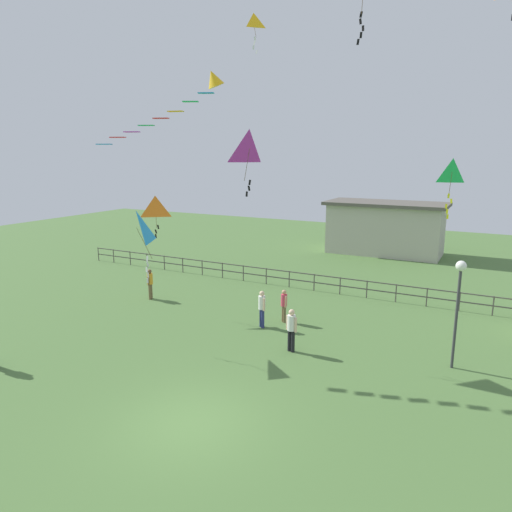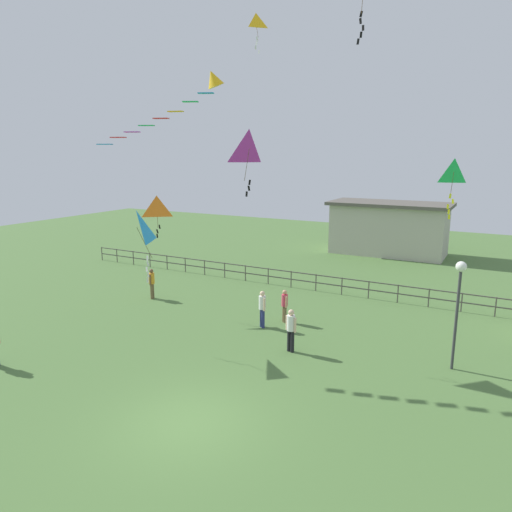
% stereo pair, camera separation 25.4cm
% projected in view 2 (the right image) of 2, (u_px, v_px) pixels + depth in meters
% --- Properties ---
extents(ground_plane, '(80.00, 80.00, 0.00)m').
position_uv_depth(ground_plane, '(188.00, 423.00, 13.11)').
color(ground_plane, '#4C7038').
extents(lamppost, '(0.36, 0.36, 3.89)m').
position_uv_depth(lamppost, '(459.00, 290.00, 15.85)').
color(lamppost, '#38383D').
rests_on(lamppost, ground_plane).
extents(person_0, '(0.42, 0.34, 1.64)m').
position_uv_depth(person_0, '(262.00, 307.00, 20.24)').
color(person_0, navy).
rests_on(person_0, ground_plane).
extents(person_1, '(0.30, 0.46, 1.59)m').
position_uv_depth(person_1, '(152.00, 282.00, 24.33)').
color(person_1, brown).
rests_on(person_1, ground_plane).
extents(person_3, '(0.49, 0.31, 1.69)m').
position_uv_depth(person_3, '(291.00, 328.00, 17.70)').
color(person_3, black).
rests_on(person_3, ground_plane).
extents(person_4, '(0.36, 0.33, 1.51)m').
position_uv_depth(person_4, '(285.00, 304.00, 20.88)').
color(person_4, brown).
rests_on(person_4, ground_plane).
extents(kite_1, '(1.01, 1.29, 2.78)m').
position_uv_depth(kite_1, '(137.00, 229.00, 17.78)').
color(kite_1, '#198CD1').
extents(kite_3, '(0.86, 0.86, 2.01)m').
position_uv_depth(kite_3, '(256.00, 24.00, 24.47)').
color(kite_3, yellow).
extents(kite_4, '(0.89, 0.74, 2.50)m').
position_uv_depth(kite_4, '(454.00, 174.00, 19.16)').
color(kite_4, '#1EB759').
extents(kite_6, '(1.01, 0.92, 1.98)m').
position_uv_depth(kite_6, '(157.00, 207.00, 22.11)').
color(kite_6, orange).
extents(kite_7, '(1.21, 1.20, 2.39)m').
position_uv_depth(kite_7, '(249.00, 150.00, 17.11)').
color(kite_7, '#B22DB2').
extents(streamer_kite, '(4.77, 2.14, 2.64)m').
position_uv_depth(streamer_kite, '(205.00, 85.00, 16.62)').
color(streamer_kite, yellow).
extents(waterfront_railing, '(36.01, 0.06, 0.95)m').
position_uv_depth(waterfront_railing, '(340.00, 283.00, 25.14)').
color(waterfront_railing, '#4C4742').
rests_on(waterfront_railing, ground_plane).
extents(pavilion_building, '(8.80, 4.33, 3.93)m').
position_uv_depth(pavilion_building, '(389.00, 228.00, 35.26)').
color(pavilion_building, '#B7B2A3').
rests_on(pavilion_building, ground_plane).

